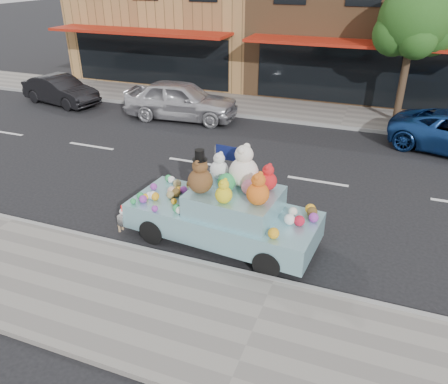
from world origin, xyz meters
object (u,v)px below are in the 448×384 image
at_px(car_dark, 60,90).
at_px(art_car, 224,210).
at_px(street_tree, 414,26).
at_px(car_silver, 181,100).

relative_size(car_dark, art_car, 0.84).
height_order(street_tree, car_dark, street_tree).
relative_size(street_tree, art_car, 1.13).
relative_size(car_silver, car_dark, 1.20).
bearing_deg(street_tree, car_dark, -169.86).
distance_m(street_tree, art_car, 11.39).
bearing_deg(art_car, car_dark, 149.41).
height_order(street_tree, car_silver, street_tree).
bearing_deg(street_tree, car_silver, -162.73).
relative_size(street_tree, car_dark, 1.35).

